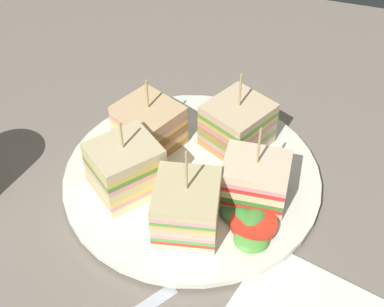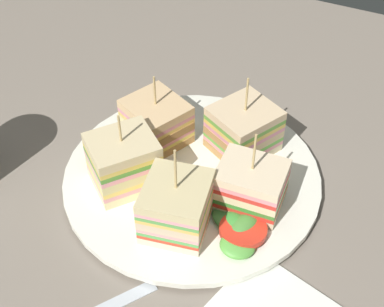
% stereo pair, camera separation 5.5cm
% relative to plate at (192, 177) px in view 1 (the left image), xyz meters
% --- Properties ---
extents(ground_plane, '(1.20, 0.91, 0.02)m').
position_rel_plate_xyz_m(ground_plane, '(0.00, 0.00, -0.02)').
color(ground_plane, gray).
extents(plate, '(0.27, 0.27, 0.01)m').
position_rel_plate_xyz_m(plate, '(0.00, 0.00, 0.00)').
color(plate, white).
rests_on(plate, ground_plane).
extents(sandwich_wedge_0, '(0.07, 0.08, 0.10)m').
position_rel_plate_xyz_m(sandwich_wedge_0, '(0.02, -0.07, 0.03)').
color(sandwich_wedge_0, beige).
rests_on(sandwich_wedge_0, plate).
extents(sandwich_wedge_1, '(0.07, 0.06, 0.09)m').
position_rel_plate_xyz_m(sandwich_wedge_1, '(0.07, -0.01, 0.03)').
color(sandwich_wedge_1, beige).
rests_on(sandwich_wedge_1, plate).
extents(sandwich_wedge_2, '(0.08, 0.09, 0.09)m').
position_rel_plate_xyz_m(sandwich_wedge_2, '(0.03, 0.06, 0.03)').
color(sandwich_wedge_2, beige).
rests_on(sandwich_wedge_2, plate).
extents(sandwich_wedge_3, '(0.08, 0.08, 0.08)m').
position_rel_plate_xyz_m(sandwich_wedge_3, '(-0.06, 0.03, 0.03)').
color(sandwich_wedge_3, beige).
rests_on(sandwich_wedge_3, plate).
extents(sandwich_wedge_4, '(0.08, 0.09, 0.09)m').
position_rel_plate_xyz_m(sandwich_wedge_4, '(-0.06, -0.04, 0.03)').
color(sandwich_wedge_4, beige).
rests_on(sandwich_wedge_4, plate).
extents(salad_garnish, '(0.06, 0.07, 0.02)m').
position_rel_plate_xyz_m(salad_garnish, '(0.08, -0.05, 0.01)').
color(salad_garnish, '#468838').
rests_on(salad_garnish, plate).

